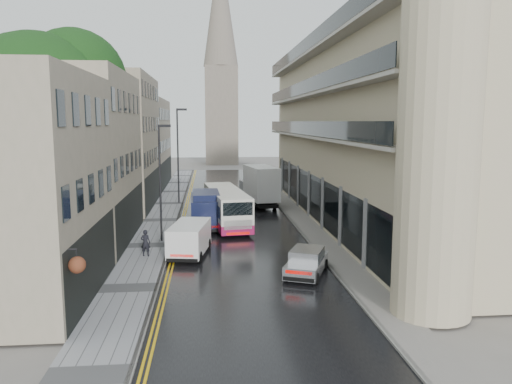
{
  "coord_description": "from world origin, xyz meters",
  "views": [
    {
      "loc": [
        -2.01,
        -12.4,
        7.95
      ],
      "look_at": [
        0.9,
        18.0,
        3.63
      ],
      "focal_mm": 35.0,
      "sensor_mm": 36.0,
      "label": 1
    }
  ],
  "objects": [
    {
      "name": "pedestrian",
      "position": [
        -5.75,
        16.59,
        0.9
      ],
      "size": [
        0.63,
        0.47,
        1.57
      ],
      "primitive_type": "imported",
      "rotation": [
        0.0,
        0.0,
        2.96
      ],
      "color": "black",
      "rests_on": "left_sidewalk"
    },
    {
      "name": "white_van",
      "position": [
        -4.3,
        15.49,
        1.01
      ],
      "size": [
        2.57,
        4.64,
        1.99
      ],
      "primitive_type": null,
      "rotation": [
        0.0,
        0.0,
        -0.16
      ],
      "color": "white",
      "rests_on": "road"
    },
    {
      "name": "cream_bus",
      "position": [
        -1.38,
        22.76,
        1.39
      ],
      "size": [
        3.49,
        10.23,
        2.73
      ],
      "primitive_type": null,
      "rotation": [
        0.0,
        0.0,
        0.12
      ],
      "color": "silver",
      "rests_on": "road"
    },
    {
      "name": "modern_block",
      "position": [
        10.3,
        26.0,
        7.0
      ],
      "size": [
        8.0,
        40.0,
        14.0
      ],
      "primitive_type": null,
      "color": "tan",
      "rests_on": "ground"
    },
    {
      "name": "tree_near",
      "position": [
        -12.5,
        20.0,
        6.95
      ],
      "size": [
        10.56,
        10.56,
        13.89
      ],
      "primitive_type": null,
      "color": "black",
      "rests_on": "ground"
    },
    {
      "name": "church_spire",
      "position": [
        0.5,
        82.0,
        20.0
      ],
      "size": [
        6.4,
        6.4,
        40.0
      ],
      "primitive_type": null,
      "color": "slate",
      "rests_on": "ground"
    },
    {
      "name": "silver_hatchback",
      "position": [
        1.8,
        11.51,
        0.73
      ],
      "size": [
        2.98,
        4.11,
        1.41
      ],
      "primitive_type": null,
      "rotation": [
        0.0,
        0.0,
        -0.4
      ],
      "color": "silver",
      "rests_on": "road"
    },
    {
      "name": "white_lorry",
      "position": [
        1.99,
        32.04,
        1.94
      ],
      "size": [
        3.36,
        7.58,
        3.85
      ],
      "primitive_type": null,
      "rotation": [
        0.0,
        0.0,
        0.16
      ],
      "color": "white",
      "rests_on": "road"
    },
    {
      "name": "lamp_post_near",
      "position": [
        -5.17,
        20.33,
        3.92
      ],
      "size": [
        0.86,
        0.53,
        7.6
      ],
      "primitive_type": null,
      "rotation": [
        0.0,
        0.0,
        0.44
      ],
      "color": "black",
      "rests_on": "left_sidewalk"
    },
    {
      "name": "navy_van",
      "position": [
        -3.2,
        22.88,
        1.44
      ],
      "size": [
        2.41,
        5.65,
        2.84
      ],
      "primitive_type": null,
      "rotation": [
        0.0,
        0.0,
        0.03
      ],
      "color": "#0E1434",
      "rests_on": "road"
    },
    {
      "name": "road",
      "position": [
        0.0,
        27.5,
        0.01
      ],
      "size": [
        9.0,
        85.0,
        0.02
      ],
      "primitive_type": "cube",
      "color": "black",
      "rests_on": "ground"
    },
    {
      "name": "lamp_post_far",
      "position": [
        -4.93,
        35.98,
        4.63
      ],
      "size": [
        1.03,
        0.58,
        9.03
      ],
      "primitive_type": null,
      "rotation": [
        0.0,
        0.0,
        0.37
      ],
      "color": "black",
      "rests_on": "left_sidewalk"
    },
    {
      "name": "tree_far",
      "position": [
        -12.2,
        33.0,
        6.23
      ],
      "size": [
        9.24,
        9.24,
        12.46
      ],
      "primitive_type": null,
      "color": "black",
      "rests_on": "ground"
    },
    {
      "name": "old_shop_row",
      "position": [
        -9.45,
        30.0,
        6.0
      ],
      "size": [
        4.5,
        56.0,
        12.0
      ],
      "primitive_type": null,
      "color": "gray",
      "rests_on": "ground"
    },
    {
      "name": "left_sidewalk",
      "position": [
        -5.85,
        27.5,
        0.06
      ],
      "size": [
        2.7,
        85.0,
        0.12
      ],
      "primitive_type": "cube",
      "color": "gray",
      "rests_on": "ground"
    },
    {
      "name": "right_sidewalk",
      "position": [
        5.4,
        27.5,
        0.06
      ],
      "size": [
        1.8,
        85.0,
        0.12
      ],
      "primitive_type": "cube",
      "color": "slate",
      "rests_on": "ground"
    }
  ]
}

